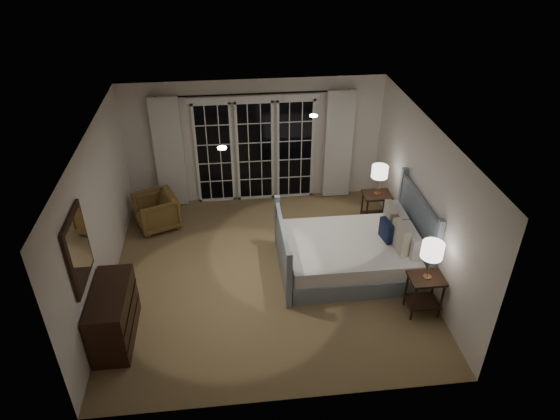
{
  "coord_description": "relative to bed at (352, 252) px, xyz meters",
  "views": [
    {
      "loc": [
        -0.52,
        -6.47,
        5.28
      ],
      "look_at": [
        0.25,
        0.26,
        1.05
      ],
      "focal_mm": 32.0,
      "sensor_mm": 36.0,
      "label": 1
    }
  ],
  "objects": [
    {
      "name": "dresser",
      "position": [
        -3.65,
        -1.15,
        0.09
      ],
      "size": [
        0.5,
        1.18,
        0.83
      ],
      "color": "#311C10",
      "rests_on": "floor"
    },
    {
      "name": "wall_right",
      "position": [
        1.08,
        0.04,
        0.92
      ],
      "size": [
        0.02,
        5.0,
        2.5
      ],
      "primitive_type": "cube",
      "color": "silver",
      "rests_on": "floor"
    },
    {
      "name": "bed",
      "position": [
        0.0,
        0.0,
        0.0
      ],
      "size": [
        2.25,
        1.62,
        1.31
      ],
      "color": "gray",
      "rests_on": "floor"
    },
    {
      "name": "lamp_left",
      "position": [
        0.81,
        -1.13,
        0.8
      ],
      "size": [
        0.31,
        0.31,
        0.6
      ],
      "color": "#BE7E4C",
      "rests_on": "nightstand_left"
    },
    {
      "name": "lamp_right",
      "position": [
        0.75,
        1.27,
        0.79
      ],
      "size": [
        0.3,
        0.3,
        0.57
      ],
      "color": "#BE7E4C",
      "rests_on": "nightstand_right"
    },
    {
      "name": "wall_back",
      "position": [
        -1.42,
        2.54,
        0.92
      ],
      "size": [
        5.0,
        0.02,
        2.5
      ],
      "primitive_type": "cube",
      "color": "silver",
      "rests_on": "floor"
    },
    {
      "name": "wall_front",
      "position": [
        -1.42,
        -2.46,
        0.92
      ],
      "size": [
        5.0,
        0.02,
        2.5
      ],
      "primitive_type": "cube",
      "color": "silver",
      "rests_on": "floor"
    },
    {
      "name": "downlight_a",
      "position": [
        -0.62,
        0.64,
        2.16
      ],
      "size": [
        0.12,
        0.12,
        0.01
      ],
      "primitive_type": "cylinder",
      "color": "white",
      "rests_on": "ceiling"
    },
    {
      "name": "armchair",
      "position": [
        -3.34,
        1.65,
        0.0
      ],
      "size": [
        0.95,
        0.93,
        0.67
      ],
      "primitive_type": "imported",
      "rotation": [
        0.0,
        0.0,
        -1.19
      ],
      "color": "brown",
      "rests_on": "floor"
    },
    {
      "name": "mirror",
      "position": [
        -3.88,
        -1.15,
        1.22
      ],
      "size": [
        0.05,
        0.85,
        1.0
      ],
      "color": "#311C10",
      "rests_on": "wall_left"
    },
    {
      "name": "ceiling",
      "position": [
        -1.42,
        0.04,
        2.17
      ],
      "size": [
        5.0,
        5.0,
        0.0
      ],
      "primitive_type": "plane",
      "rotation": [
        3.14,
        0.0,
        0.0
      ],
      "color": "silver",
      "rests_on": "wall_back"
    },
    {
      "name": "floor",
      "position": [
        -1.42,
        0.04,
        -0.33
      ],
      "size": [
        5.0,
        5.0,
        0.0
      ],
      "primitive_type": "plane",
      "color": "olive",
      "rests_on": "ground"
    },
    {
      "name": "curtain_rod",
      "position": [
        -1.42,
        2.44,
        1.92
      ],
      "size": [
        3.5,
        0.03,
        0.03
      ],
      "primitive_type": "cylinder",
      "rotation": [
        0.0,
        1.57,
        0.0
      ],
      "color": "black",
      "rests_on": "wall_back"
    },
    {
      "name": "nightstand_right",
      "position": [
        0.75,
        1.27,
        0.11
      ],
      "size": [
        0.51,
        0.41,
        0.66
      ],
      "color": "#311C10",
      "rests_on": "floor"
    },
    {
      "name": "curtain_right",
      "position": [
        0.23,
        2.42,
        0.82
      ],
      "size": [
        0.55,
        0.1,
        2.25
      ],
      "primitive_type": "cube",
      "color": "silver",
      "rests_on": "curtain_rod"
    },
    {
      "name": "nightstand_left",
      "position": [
        0.81,
        -1.13,
        0.1
      ],
      "size": [
        0.5,
        0.4,
        0.65
      ],
      "color": "#311C10",
      "rests_on": "floor"
    },
    {
      "name": "curtain_left",
      "position": [
        -3.07,
        2.42,
        0.82
      ],
      "size": [
        0.55,
        0.1,
        2.25
      ],
      "primitive_type": "cube",
      "color": "silver",
      "rests_on": "curtain_rod"
    },
    {
      "name": "downlight_b",
      "position": [
        -2.02,
        -0.36,
        2.16
      ],
      "size": [
        0.12,
        0.12,
        0.01
      ],
      "primitive_type": "cylinder",
      "color": "white",
      "rests_on": "ceiling"
    },
    {
      "name": "wall_left",
      "position": [
        -3.92,
        0.04,
        0.92
      ],
      "size": [
        0.02,
        5.0,
        2.5
      ],
      "primitive_type": "cube",
      "color": "silver",
      "rests_on": "floor"
    },
    {
      "name": "french_doors",
      "position": [
        -1.42,
        2.5,
        0.76
      ],
      "size": [
        2.5,
        0.04,
        2.2
      ],
      "color": "black",
      "rests_on": "wall_back"
    }
  ]
}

